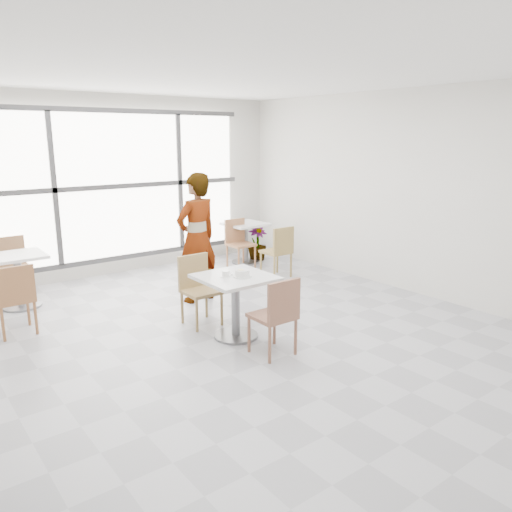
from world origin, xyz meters
TOP-DOWN VIEW (x-y plane):
  - floor at (0.00, 0.00)m, footprint 7.00×7.00m
  - ceiling at (0.00, 0.00)m, footprint 7.00×7.00m
  - wall_back at (0.00, 3.50)m, footprint 6.00×0.00m
  - wall_right at (3.00, 0.00)m, footprint 0.00×7.00m
  - window at (0.00, 3.44)m, footprint 4.60×0.07m
  - main_table at (-0.15, -0.11)m, footprint 0.80×0.80m
  - chair_near at (-0.10, -0.81)m, footprint 0.42×0.42m
  - chair_far at (-0.26, 0.57)m, footprint 0.42×0.42m
  - oatmeal_bowl at (-0.11, -0.19)m, footprint 0.21×0.21m
  - coffee_cup at (-0.26, -0.06)m, footprint 0.16×0.13m
  - person at (0.20, 1.33)m, footprint 0.73×0.54m
  - bg_table_left at (-1.91, 2.57)m, footprint 0.70×0.70m
  - bg_table_right at (2.05, 2.71)m, footprint 0.70×0.70m
  - bg_chair_left_near at (-2.18, 1.51)m, footprint 0.42×0.42m
  - bg_chair_left_far at (-1.84, 3.23)m, footprint 0.42×0.42m
  - bg_chair_right_near at (1.89, 1.53)m, footprint 0.42×0.42m
  - bg_chair_right_far at (1.75, 2.51)m, footprint 0.42×0.42m
  - plant_right at (2.33, 2.72)m, footprint 0.40×0.40m

SIDE VIEW (x-z plane):
  - floor at x=0.00m, z-range 0.00..0.00m
  - plant_right at x=2.33m, z-range 0.00..0.67m
  - bg_table_left at x=-1.91m, z-range 0.11..0.86m
  - bg_table_right at x=2.05m, z-range 0.11..0.86m
  - chair_near at x=-0.10m, z-range 0.07..0.94m
  - chair_far at x=-0.26m, z-range 0.07..0.94m
  - bg_chair_left_near at x=-2.18m, z-range 0.07..0.94m
  - bg_chair_left_far at x=-1.84m, z-range 0.07..0.94m
  - bg_chair_right_near at x=1.89m, z-range 0.07..0.94m
  - bg_chair_right_far at x=1.75m, z-range 0.07..0.94m
  - main_table at x=-0.15m, z-range 0.15..0.90m
  - coffee_cup at x=-0.26m, z-range 0.75..0.81m
  - oatmeal_bowl at x=-0.11m, z-range 0.75..0.84m
  - person at x=0.20m, z-range 0.00..1.84m
  - window at x=0.00m, z-range 0.24..2.76m
  - wall_back at x=0.00m, z-range -1.50..4.50m
  - wall_right at x=3.00m, z-range -2.00..5.00m
  - ceiling at x=0.00m, z-range 3.00..3.00m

